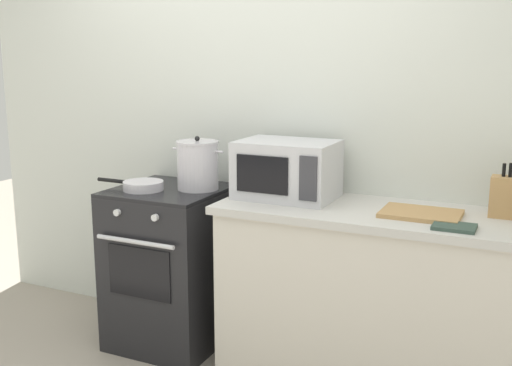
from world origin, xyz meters
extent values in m
cube|color=silver|center=(0.30, 0.97, 1.25)|extent=(4.40, 0.10, 2.50)
cube|color=beige|center=(0.90, 0.62, 0.44)|extent=(1.64, 0.56, 0.88)
cube|color=beige|center=(0.90, 0.62, 0.90)|extent=(1.70, 0.60, 0.04)
cube|color=black|center=(-0.35, 0.60, 0.45)|extent=(0.60, 0.60, 0.90)
cube|color=black|center=(-0.35, 0.60, 0.91)|extent=(0.60, 0.60, 0.02)
cube|color=black|center=(-0.35, 0.30, 0.52)|extent=(0.39, 0.01, 0.28)
cylinder|color=silver|center=(-0.35, 0.27, 0.70)|extent=(0.48, 0.02, 0.02)
cylinder|color=silver|center=(-0.47, 0.29, 0.84)|extent=(0.04, 0.02, 0.04)
cylinder|color=silver|center=(-0.23, 0.29, 0.84)|extent=(0.04, 0.02, 0.04)
cylinder|color=silver|center=(-0.19, 0.66, 1.05)|extent=(0.23, 0.23, 0.26)
cylinder|color=silver|center=(-0.19, 0.66, 1.18)|extent=(0.24, 0.24, 0.01)
sphere|color=black|center=(-0.19, 0.66, 1.20)|extent=(0.03, 0.03, 0.03)
cylinder|color=silver|center=(-0.33, 0.66, 1.14)|extent=(0.05, 0.01, 0.01)
cylinder|color=silver|center=(-0.06, 0.66, 1.14)|extent=(0.05, 0.01, 0.01)
cylinder|color=silver|center=(-0.45, 0.51, 0.95)|extent=(0.22, 0.22, 0.05)
cylinder|color=black|center=(-0.66, 0.51, 0.96)|extent=(0.20, 0.02, 0.02)
cube|color=silver|center=(0.34, 0.68, 1.07)|extent=(0.50, 0.36, 0.30)
cube|color=black|center=(0.28, 0.50, 1.07)|extent=(0.28, 0.01, 0.19)
cube|color=#38383D|center=(0.52, 0.50, 1.07)|extent=(0.09, 0.01, 0.22)
cube|color=tan|center=(1.05, 0.60, 0.93)|extent=(0.36, 0.26, 0.02)
cube|color=tan|center=(1.40, 0.74, 1.02)|extent=(0.13, 0.10, 0.19)
cylinder|color=black|center=(1.38, 0.74, 1.14)|extent=(0.02, 0.02, 0.06)
cylinder|color=black|center=(1.41, 0.74, 1.14)|extent=(0.02, 0.02, 0.06)
cube|color=#384C42|center=(1.22, 0.44, 0.93)|extent=(0.18, 0.14, 0.02)
camera|label=1|loc=(1.53, -2.23, 1.65)|focal=42.91mm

